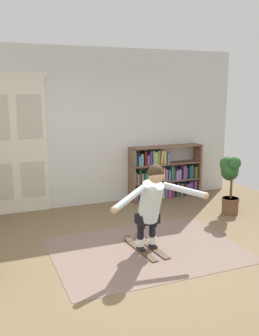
# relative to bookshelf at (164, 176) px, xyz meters

# --- Properties ---
(ground_plane) EXTENTS (7.20, 7.20, 0.00)m
(ground_plane) POSITION_rel_bookshelf_xyz_m (-1.46, -2.39, -0.46)
(ground_plane) COLOR brown
(back_wall) EXTENTS (6.00, 0.10, 2.90)m
(back_wall) POSITION_rel_bookshelf_xyz_m (-1.46, 0.21, 0.99)
(back_wall) COLOR silver
(back_wall) RESTS_ON ground
(double_door) EXTENTS (1.22, 0.05, 2.45)m
(double_door) POSITION_rel_bookshelf_xyz_m (-2.80, 0.15, 0.77)
(double_door) COLOR beige
(double_door) RESTS_ON ground
(rug) EXTENTS (2.54, 1.87, 0.01)m
(rug) POSITION_rel_bookshelf_xyz_m (-1.36, -2.15, -0.45)
(rug) COLOR #755E54
(rug) RESTS_ON ground
(bookshelf) EXTENTS (1.50, 0.30, 1.06)m
(bookshelf) POSITION_rel_bookshelf_xyz_m (0.00, 0.00, 0.00)
(bookshelf) COLOR brown
(bookshelf) RESTS_ON ground
(potted_plant) EXTENTS (0.38, 0.49, 1.04)m
(potted_plant) POSITION_rel_bookshelf_xyz_m (0.63, -1.28, 0.21)
(potted_plant) COLOR brown
(potted_plant) RESTS_ON ground
(skis_pair) EXTENTS (0.34, 0.85, 0.07)m
(skis_pair) POSITION_rel_bookshelf_xyz_m (-1.37, -2.12, -0.43)
(skis_pair) COLOR #4B3925
(skis_pair) RESTS_ON rug
(person_skier) EXTENTS (1.41, 0.62, 1.16)m
(person_skier) POSITION_rel_bookshelf_xyz_m (-1.35, -2.27, 0.27)
(person_skier) COLOR white
(person_skier) RESTS_ON skis_pair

